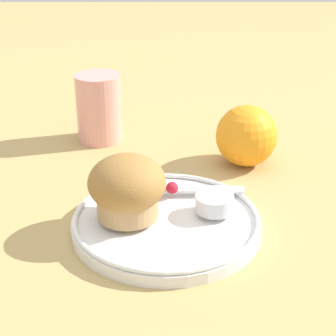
{
  "coord_description": "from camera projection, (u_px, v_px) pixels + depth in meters",
  "views": [
    {
      "loc": [
        0.01,
        -0.55,
        0.35
      ],
      "look_at": [
        0.01,
        0.05,
        0.06
      ],
      "focal_mm": 60.0,
      "sensor_mm": 36.0,
      "label": 1
    }
  ],
  "objects": [
    {
      "name": "berry_pair",
      "position": [
        166.0,
        188.0,
        0.69
      ],
      "size": [
        0.03,
        0.02,
        0.02
      ],
      "color": "#B7192D",
      "rests_on": "plate"
    },
    {
      "name": "juice_glass",
      "position": [
        99.0,
        108.0,
        0.87
      ],
      "size": [
        0.07,
        0.07,
        0.11
      ],
      "color": "#E5998C",
      "rests_on": "ground_plane"
    },
    {
      "name": "orange_fruit",
      "position": [
        246.0,
        136.0,
        0.79
      ],
      "size": [
        0.09,
        0.09,
        0.09
      ],
      "color": "orange",
      "rests_on": "ground_plane"
    },
    {
      "name": "ground_plane",
      "position": [
        156.0,
        230.0,
        0.65
      ],
      "size": [
        3.0,
        3.0,
        0.0
      ],
      "primitive_type": "plane",
      "color": "tan"
    },
    {
      "name": "muffin",
      "position": [
        127.0,
        187.0,
        0.63
      ],
      "size": [
        0.09,
        0.09,
        0.07
      ],
      "color": "tan",
      "rests_on": "plate"
    },
    {
      "name": "plate",
      "position": [
        166.0,
        222.0,
        0.65
      ],
      "size": [
        0.22,
        0.22,
        0.02
      ],
      "color": "white",
      "rests_on": "ground_plane"
    },
    {
      "name": "butter_knife",
      "position": [
        176.0,
        189.0,
        0.7
      ],
      "size": [
        0.17,
        0.02,
        0.0
      ],
      "rotation": [
        0.0,
        0.0,
        -0.02
      ],
      "color": "silver",
      "rests_on": "plate"
    },
    {
      "name": "cream_ramekin",
      "position": [
        214.0,
        202.0,
        0.65
      ],
      "size": [
        0.05,
        0.05,
        0.02
      ],
      "color": "silver",
      "rests_on": "plate"
    }
  ]
}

